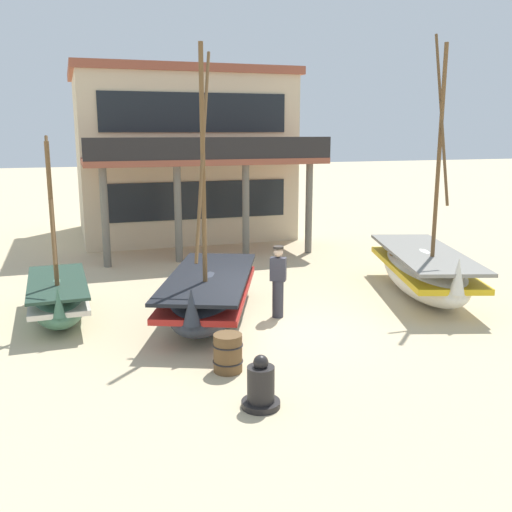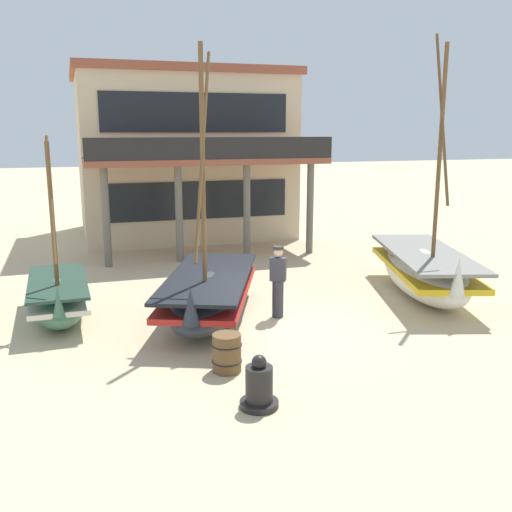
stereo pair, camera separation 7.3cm
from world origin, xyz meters
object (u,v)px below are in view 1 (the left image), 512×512
fishing_boat_centre_large (424,270)px  fisherman_by_hull (278,282)px  harbor_building_main (180,154)px  capstan_winch (261,387)px  wooden_barrel (228,353)px  fishing_boat_far_right (58,297)px  fishing_boat_near_left (209,294)px

fishing_boat_centre_large → fisherman_by_hull: (-4.29, -0.55, 0.17)m
fishing_boat_centre_large → harbor_building_main: harbor_building_main is taller
capstan_winch → wooden_barrel: 1.49m
fishing_boat_far_right → harbor_building_main: bearing=64.7°
fishing_boat_far_right → fisherman_by_hull: bearing=-16.3°
fishing_boat_centre_large → wooden_barrel: (-6.22, -3.17, -0.31)m
fishing_boat_near_left → harbor_building_main: size_ratio=0.66×
wooden_barrel → fishing_boat_centre_large: bearing=27.0°
fisherman_by_hull → capstan_winch: 4.52m
wooden_barrel → harbor_building_main: harbor_building_main is taller
fisherman_by_hull → capstan_winch: size_ratio=1.94×
harbor_building_main → fishing_boat_far_right: bearing=-115.3°
fishing_boat_centre_large → capstan_winch: 7.68m
fishing_boat_far_right → harbor_building_main: (4.90, 10.37, 2.78)m
fishing_boat_near_left → fishing_boat_centre_large: 5.84m
fishing_boat_centre_large → fishing_boat_far_right: bearing=174.6°
fishing_boat_near_left → fisherman_by_hull: fishing_boat_near_left is taller
fishing_boat_near_left → harbor_building_main: 11.87m
fisherman_by_hull → wooden_barrel: 3.29m
fishing_boat_centre_large → wooden_barrel: fishing_boat_centre_large is taller
fishing_boat_near_left → capstan_winch: 4.47m
wooden_barrel → harbor_building_main: (1.99, 14.41, 2.95)m
fishing_boat_near_left → wooden_barrel: (-0.38, -2.96, -0.25)m
fishing_boat_centre_large → wooden_barrel: size_ratio=9.38×
capstan_winch → fishing_boat_far_right: bearing=118.8°
capstan_winch → wooden_barrel: size_ratio=1.24×
fishing_boat_far_right → fisherman_by_hull: 5.05m
fishing_boat_near_left → fishing_boat_far_right: 3.47m
fisherman_by_hull → wooden_barrel: (-1.93, -2.62, -0.48)m
fishing_boat_near_left → harbor_building_main: harbor_building_main is taller
harbor_building_main → wooden_barrel: bearing=-97.9°
fishing_boat_near_left → fisherman_by_hull: size_ratio=3.56×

